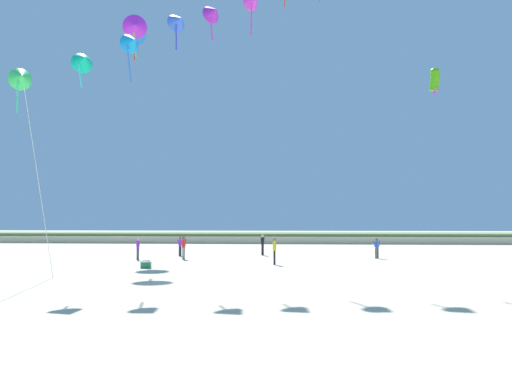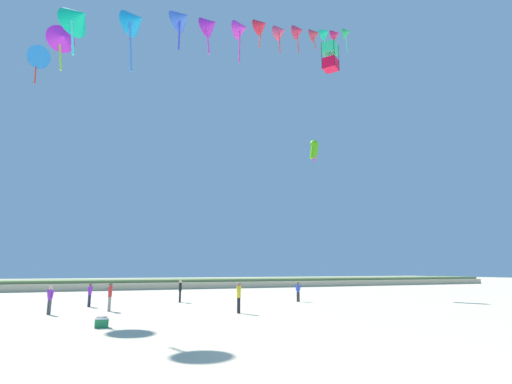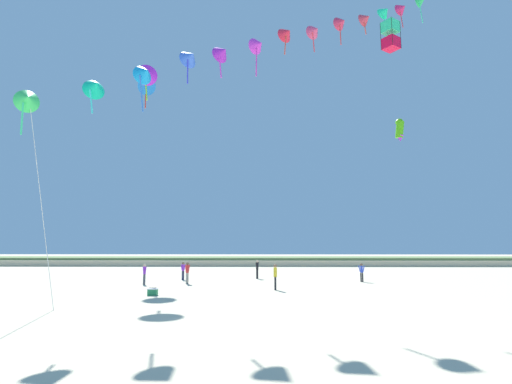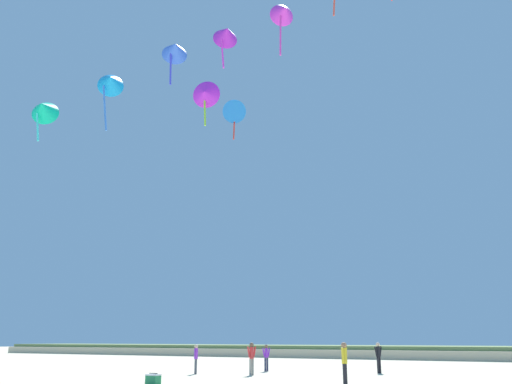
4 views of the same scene
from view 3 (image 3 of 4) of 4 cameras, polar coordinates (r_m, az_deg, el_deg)
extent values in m
plane|color=beige|center=(16.46, -1.52, -18.24)|extent=(240.00, 240.00, 0.00)
cube|color=beige|center=(63.53, 0.52, -9.98)|extent=(120.00, 11.30, 0.85)
cube|color=#6B844C|center=(63.51, 0.52, -9.49)|extent=(120.00, 9.60, 0.49)
cylinder|color=black|center=(28.10, 2.77, -12.91)|extent=(0.13, 0.13, 0.88)
cylinder|color=black|center=(27.94, 2.79, -12.93)|extent=(0.13, 0.13, 0.88)
cylinder|color=yellow|center=(27.96, 2.77, -11.38)|extent=(0.23, 0.23, 0.63)
cylinder|color=yellow|center=(28.16, 2.75, -11.25)|extent=(0.10, 0.21, 0.60)
cylinder|color=yellow|center=(27.76, 2.80, -11.31)|extent=(0.10, 0.21, 0.60)
sphere|color=#9E7051|center=(27.94, 2.77, -10.48)|extent=(0.24, 0.24, 0.24)
cylinder|color=black|center=(37.16, 0.12, -11.65)|extent=(0.12, 0.12, 0.85)
cylinder|color=black|center=(37.30, 0.23, -11.63)|extent=(0.12, 0.12, 0.85)
cylinder|color=black|center=(37.19, 0.18, -10.52)|extent=(0.23, 0.23, 0.61)
cylinder|color=black|center=(37.01, 0.04, -10.46)|extent=(0.17, 0.22, 0.57)
cylinder|color=black|center=(37.36, 0.31, -10.43)|extent=(0.17, 0.22, 0.57)
sphere|color=beige|center=(37.17, 0.18, -9.87)|extent=(0.23, 0.23, 0.23)
cylinder|color=#474C56|center=(32.98, -15.74, -11.92)|extent=(0.12, 0.12, 0.80)
cylinder|color=#474C56|center=(32.86, -15.62, -11.94)|extent=(0.12, 0.12, 0.80)
cylinder|color=purple|center=(32.87, -15.64, -10.74)|extent=(0.21, 0.21, 0.57)
cylinder|color=purple|center=(33.03, -15.78, -10.65)|extent=(0.19, 0.19, 0.54)
cylinder|color=purple|center=(32.71, -15.48, -10.69)|extent=(0.19, 0.19, 0.54)
sphere|color=beige|center=(32.85, -15.61, -10.05)|extent=(0.22, 0.22, 0.22)
cylinder|color=#282D4C|center=(36.61, -10.31, -11.64)|extent=(0.11, 0.11, 0.79)
cylinder|color=#282D4C|center=(36.52, -10.48, -11.65)|extent=(0.11, 0.11, 0.79)
cylinder|color=purple|center=(36.53, -10.37, -10.59)|extent=(0.21, 0.21, 0.56)
cylinder|color=purple|center=(36.65, -10.16, -10.52)|extent=(0.17, 0.20, 0.53)
cylinder|color=purple|center=(36.40, -10.58, -10.53)|extent=(0.17, 0.20, 0.53)
sphere|color=brown|center=(36.51, -10.36, -9.98)|extent=(0.21, 0.21, 0.21)
cylinder|color=gray|center=(32.81, -9.72, -12.07)|extent=(0.13, 0.13, 0.86)
cylinder|color=gray|center=(32.69, -9.88, -12.08)|extent=(0.13, 0.13, 0.86)
cylinder|color=red|center=(32.70, -9.77, -10.80)|extent=(0.23, 0.23, 0.61)
cylinder|color=red|center=(32.85, -9.57, -10.71)|extent=(0.16, 0.22, 0.58)
cylinder|color=red|center=(32.54, -9.98, -10.73)|extent=(0.16, 0.22, 0.58)
sphere|color=brown|center=(32.68, -9.76, -10.05)|extent=(0.23, 0.23, 0.23)
cylinder|color=black|center=(35.17, 14.77, -11.69)|extent=(0.11, 0.11, 0.77)
cylinder|color=black|center=(35.20, 14.99, -11.68)|extent=(0.11, 0.11, 0.77)
cylinder|color=blue|center=(35.14, 14.85, -10.61)|extent=(0.20, 0.20, 0.55)
cylinder|color=blue|center=(35.10, 14.56, -10.56)|extent=(0.18, 0.08, 0.52)
cylinder|color=blue|center=(35.18, 15.13, -10.53)|extent=(0.18, 0.08, 0.52)
sphere|color=brown|center=(35.12, 14.82, -9.99)|extent=(0.21, 0.21, 0.21)
cone|color=#34D861|center=(21.61, -29.85, 11.45)|extent=(1.32, 1.24, 1.12)
cylinder|color=#39E591|center=(21.33, -30.43, 9.04)|extent=(0.15, 0.21, 1.48)
cone|color=#0ACC99|center=(22.41, -21.99, 13.81)|extent=(1.42, 1.38, 1.22)
cylinder|color=#39E5E1|center=(22.11, -22.48, 11.86)|extent=(0.22, 0.16, 1.21)
cone|color=#1298EB|center=(23.70, -15.58, 16.08)|extent=(1.36, 1.35, 1.17)
cylinder|color=#397AE5|center=(23.20, -16.05, 13.35)|extent=(0.27, 0.24, 2.02)
cone|color=#396AEC|center=(25.20, -9.36, 18.51)|extent=(1.43, 1.42, 1.22)
cylinder|color=#393FE5|center=(24.74, -9.74, 16.59)|extent=(0.09, 0.13, 1.47)
cone|color=#AB25CA|center=(26.62, -4.80, 19.28)|extent=(1.42, 1.40, 1.21)
cylinder|color=#E539DD|center=(26.13, -5.13, 17.45)|extent=(0.22, 0.08, 1.50)
cone|color=#D334D5|center=(28.18, 0.33, 20.29)|extent=(1.31, 1.28, 1.12)
cylinder|color=#E539BF|center=(27.56, 0.06, 18.13)|extent=(0.12, 0.09, 2.00)
cone|color=#EC233F|center=(30.47, 4.43, 21.70)|extent=(1.38, 1.30, 1.18)
cylinder|color=#E54B39|center=(29.95, 4.21, 20.23)|extent=(0.19, 0.10, 1.42)
cone|color=#DC4172|center=(32.59, 8.39, 21.85)|extent=(1.30, 1.17, 1.10)
cylinder|color=#E53946|center=(32.04, 8.21, 20.44)|extent=(0.20, 0.21, 1.49)
cone|color=#D72D54|center=(35.01, 12.11, 22.63)|extent=(1.31, 1.21, 1.11)
cylinder|color=#E53B39|center=(34.38, 11.97, 21.15)|extent=(0.11, 0.14, 1.73)
cone|color=#D3394F|center=(37.17, 15.42, 22.80)|extent=(1.38, 1.36, 1.18)
cylinder|color=#E54A39|center=(36.65, 15.30, 21.72)|extent=(0.17, 0.23, 1.28)
cone|color=#1CEAA0|center=(39.87, 17.93, 23.35)|extent=(1.41, 1.34, 1.23)
cylinder|color=#39E5D0|center=(39.22, 17.85, 22.06)|extent=(0.14, 0.24, 1.75)
cone|color=#E92567|center=(41.82, 20.12, 23.45)|extent=(1.37, 1.28, 1.17)
cylinder|color=#E5394A|center=(41.16, 20.06, 22.22)|extent=(0.22, 0.22, 1.74)
cone|color=#29CC66|center=(44.66, 22.53, 23.98)|extent=(1.37, 1.36, 1.18)
cylinder|color=#39E5A2|center=(43.91, 22.50, 22.64)|extent=(0.31, 0.12, 2.10)
cylinder|color=silver|center=(21.18, -28.32, -1.64)|extent=(1.05, 1.56, 9.81)
cone|color=#1F7EE0|center=(45.52, -15.44, 14.36)|extent=(2.30, 2.10, 2.00)
cone|color=#E53D2D|center=(45.53, -15.44, 14.39)|extent=(1.28, 1.19, 1.11)
cylinder|color=#E53D2D|center=(45.03, -15.50, 12.73)|extent=(0.23, 0.39, 2.20)
cylinder|color=#52C215|center=(45.20, 19.84, 8.38)|extent=(1.26, 1.28, 1.84)
sphere|color=#52C215|center=(45.42, 19.80, 9.34)|extent=(0.82, 0.82, 0.82)
cone|color=#BB2DE5|center=(44.96, 19.90, 7.20)|extent=(0.99, 0.99, 0.63)
sphere|color=black|center=(45.49, 19.78, 9.62)|extent=(0.17, 0.17, 0.17)
cube|color=#ED0D39|center=(38.36, 18.72, 19.42)|extent=(1.62, 1.62, 0.99)
cube|color=#2DE594|center=(39.05, 18.62, 21.38)|extent=(1.62, 1.62, 0.99)
cylinder|color=black|center=(38.59, 17.38, 20.44)|extent=(0.04, 0.04, 2.49)
cylinder|color=black|center=(37.98, 18.85, 20.99)|extent=(0.04, 0.04, 2.49)
cylinder|color=black|center=(38.82, 19.95, 20.37)|extent=(0.04, 0.04, 2.49)
cylinder|color=black|center=(39.42, 18.50, 19.86)|extent=(0.04, 0.04, 2.49)
cone|color=#C228E3|center=(37.51, -15.34, 15.93)|extent=(2.03, 1.36, 1.93)
cone|color=#99E52D|center=(37.52, -15.34, 15.95)|extent=(1.13, 0.79, 1.06)
cylinder|color=#99E52D|center=(37.00, -15.42, 14.00)|extent=(0.38, 0.33, 2.14)
cube|color=#23844C|center=(25.88, -14.55, -13.71)|extent=(0.56, 0.40, 0.36)
cube|color=silver|center=(25.86, -14.53, -13.25)|extent=(0.58, 0.41, 0.06)
cylinder|color=black|center=(25.85, -14.53, -13.12)|extent=(0.45, 0.03, 0.03)
camera|label=1|loc=(7.58, 162.75, 6.33)|focal=38.00mm
camera|label=2|loc=(9.44, -54.62, -7.73)|focal=28.00mm
camera|label=4|loc=(10.75, 60.77, -9.95)|focal=38.00mm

